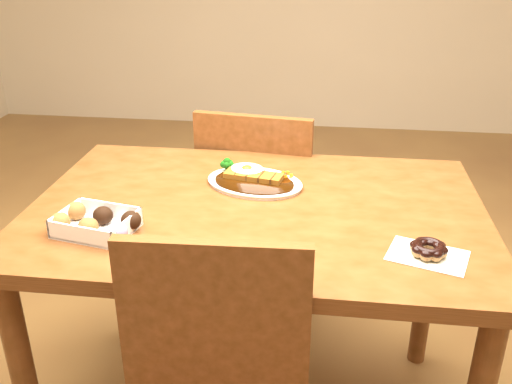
# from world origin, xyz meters

# --- Properties ---
(table) EXTENTS (1.20, 0.80, 0.75)m
(table) POSITION_xyz_m (0.00, 0.00, 0.65)
(table) COLOR #4E2A0F
(table) RESTS_ON ground
(chair_far) EXTENTS (0.47, 0.47, 0.87)m
(chair_far) POSITION_xyz_m (-0.05, 0.54, 0.48)
(chair_far) COLOR #4E2A0F
(chair_far) RESTS_ON ground
(katsu_curry_plate) EXTENTS (0.32, 0.26, 0.05)m
(katsu_curry_plate) POSITION_xyz_m (-0.03, 0.14, 0.76)
(katsu_curry_plate) COLOR white
(katsu_curry_plate) RESTS_ON table
(donut_box) EXTENTS (0.22, 0.17, 0.05)m
(donut_box) POSITION_xyz_m (-0.37, -0.19, 0.78)
(donut_box) COLOR white
(donut_box) RESTS_ON table
(pon_de_ring) EXTENTS (0.20, 0.17, 0.03)m
(pon_de_ring) POSITION_xyz_m (0.41, -0.21, 0.77)
(pon_de_ring) COLOR silver
(pon_de_ring) RESTS_ON table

